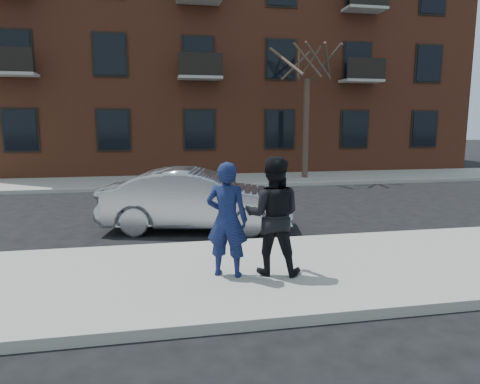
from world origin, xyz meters
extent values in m
plane|color=black|center=(0.00, 0.00, 0.00)|extent=(100.00, 100.00, 0.00)
cube|color=#97958F|center=(0.00, -0.25, 0.07)|extent=(50.00, 3.50, 0.15)
cube|color=#999691|center=(0.00, 1.55, 0.07)|extent=(50.00, 0.10, 0.15)
cube|color=#97958F|center=(0.00, 11.25, 0.07)|extent=(50.00, 3.50, 0.15)
cube|color=#999691|center=(0.00, 9.45, 0.07)|extent=(50.00, 0.10, 0.15)
cube|color=brown|center=(2.00, 18.00, 6.00)|extent=(24.00, 10.00, 12.00)
cube|color=black|center=(-7.50, 12.94, 2.20)|extent=(1.30, 0.06, 1.70)
cube|color=black|center=(3.90, 12.94, 2.20)|extent=(1.30, 0.06, 1.70)
cube|color=black|center=(11.50, 12.94, 2.20)|extent=(1.30, 0.06, 1.70)
cube|color=black|center=(-7.50, 12.94, 5.40)|extent=(1.30, 0.06, 1.70)
cube|color=black|center=(3.90, 12.94, 5.40)|extent=(1.30, 0.06, 1.70)
cube|color=black|center=(11.50, 12.94, 5.40)|extent=(1.30, 0.06, 1.70)
cylinder|color=#32241D|center=(4.50, 11.00, 2.25)|extent=(0.26, 0.26, 4.20)
imported|color=#999BA3|center=(-0.95, 3.16, 0.72)|extent=(4.60, 2.36, 1.44)
imported|color=navy|center=(-0.81, -0.41, 1.04)|extent=(0.77, 0.65, 1.78)
cube|color=black|center=(-0.77, -0.19, 1.43)|extent=(0.11, 0.14, 0.08)
imported|color=black|center=(-0.08, -0.44, 1.08)|extent=(1.08, 0.96, 1.86)
cube|color=black|center=(-0.17, -0.22, 1.25)|extent=(0.09, 0.15, 0.06)
camera|label=1|loc=(-1.83, -6.74, 2.51)|focal=32.00mm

